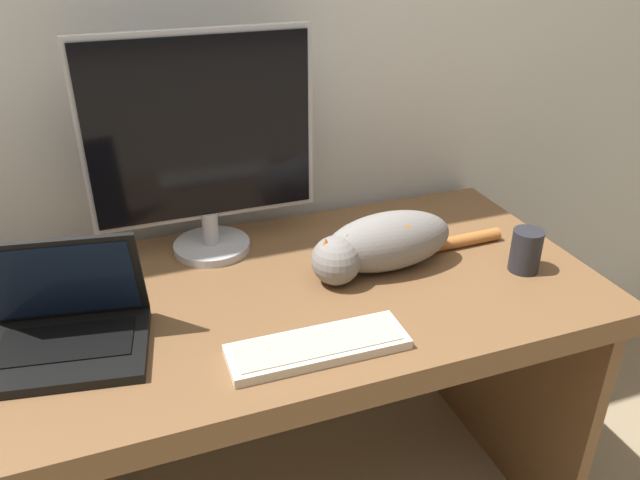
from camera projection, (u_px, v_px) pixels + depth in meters
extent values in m
cube|color=silver|center=(185.00, 20.00, 1.47)|extent=(6.40, 0.06, 2.60)
cube|color=brown|center=(242.00, 309.00, 1.38)|extent=(1.63, 0.71, 0.06)
cube|color=brown|center=(511.00, 368.00, 1.80)|extent=(0.04, 0.65, 0.71)
cylinder|color=#B2B2B7|center=(212.00, 246.00, 1.56)|extent=(0.19, 0.19, 0.02)
cylinder|color=#B2B2B7|center=(210.00, 228.00, 1.53)|extent=(0.04, 0.04, 0.08)
cube|color=#B2B2B7|center=(201.00, 129.00, 1.42)|extent=(0.53, 0.02, 0.44)
cube|color=black|center=(202.00, 130.00, 1.41)|extent=(0.51, 0.01, 0.42)
cube|color=black|center=(66.00, 351.00, 1.19)|extent=(0.34, 0.27, 0.02)
cube|color=black|center=(66.00, 342.00, 1.19)|extent=(0.27, 0.16, 0.00)
cube|color=black|center=(61.00, 280.00, 1.20)|extent=(0.31, 0.13, 0.21)
cube|color=black|center=(61.00, 282.00, 1.20)|extent=(0.28, 0.11, 0.18)
cube|color=beige|center=(318.00, 347.00, 1.20)|extent=(0.35, 0.12, 0.02)
cube|color=#ABA393|center=(318.00, 342.00, 1.19)|extent=(0.32, 0.09, 0.00)
ellipsoid|color=gray|center=(388.00, 241.00, 1.45)|extent=(0.32, 0.14, 0.14)
ellipsoid|color=#AD662D|center=(395.00, 225.00, 1.44)|extent=(0.15, 0.10, 0.06)
sphere|color=gray|center=(336.00, 260.00, 1.40)|extent=(0.11, 0.11, 0.11)
cone|color=#AD662D|center=(326.00, 244.00, 1.37)|extent=(0.03, 0.03, 0.03)
cone|color=#AD662D|center=(347.00, 240.00, 1.39)|extent=(0.03, 0.03, 0.03)
cylinder|color=#AD662D|center=(465.00, 240.00, 1.57)|extent=(0.20, 0.04, 0.03)
cylinder|color=#232328|center=(526.00, 251.00, 1.45)|extent=(0.07, 0.07, 0.10)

